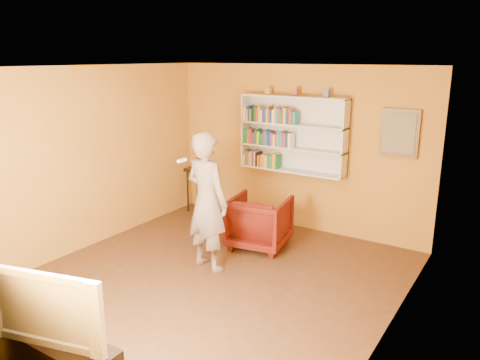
# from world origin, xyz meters

# --- Properties ---
(room_shell) EXTENTS (5.30, 5.80, 2.88)m
(room_shell) POSITION_xyz_m (0.00, 0.00, 1.02)
(room_shell) COLOR #432815
(room_shell) RESTS_ON ground
(bookshelf) EXTENTS (1.80, 0.29, 1.23)m
(bookshelf) POSITION_xyz_m (0.00, 2.41, 1.59)
(bookshelf) COLOR silver
(bookshelf) RESTS_ON room_shell
(books_row_lower) EXTENTS (0.65, 0.18, 0.26)m
(books_row_lower) POSITION_xyz_m (-0.54, 2.30, 1.13)
(books_row_lower) COLOR silver
(books_row_lower) RESTS_ON bookshelf
(books_row_middle) EXTENTS (0.89, 0.19, 0.26)m
(books_row_middle) POSITION_xyz_m (-0.41, 2.30, 1.51)
(books_row_middle) COLOR #176B2C
(books_row_middle) RESTS_ON bookshelf
(books_row_upper) EXTENTS (0.95, 0.19, 0.27)m
(books_row_upper) POSITION_xyz_m (-0.37, 2.30, 1.89)
(books_row_upper) COLOR silver
(books_row_upper) RESTS_ON bookshelf
(ornament_left) EXTENTS (0.08, 0.08, 0.11)m
(ornament_left) POSITION_xyz_m (-0.46, 2.35, 2.27)
(ornament_left) COLOR #B08532
(ornament_left) RESTS_ON bookshelf
(ornament_centre) EXTENTS (0.08, 0.08, 0.12)m
(ornament_centre) POSITION_xyz_m (0.03, 2.35, 2.27)
(ornament_centre) COLOR brown
(ornament_centre) RESTS_ON bookshelf
(ornament_right) EXTENTS (0.08, 0.08, 0.11)m
(ornament_right) POSITION_xyz_m (0.55, 2.35, 2.27)
(ornament_right) COLOR slate
(ornament_right) RESTS_ON bookshelf
(framed_painting) EXTENTS (0.55, 0.05, 0.70)m
(framed_painting) POSITION_xyz_m (1.65, 2.46, 1.75)
(framed_painting) COLOR #573B19
(framed_painting) RESTS_ON room_shell
(console_table) EXTENTS (0.50, 0.38, 0.82)m
(console_table) POSITION_xyz_m (-1.80, 2.25, 0.68)
(console_table) COLOR black
(console_table) RESTS_ON ground
(ruby_lustre) EXTENTS (0.16, 0.15, 0.25)m
(ruby_lustre) POSITION_xyz_m (-1.80, 2.25, 1.00)
(ruby_lustre) COLOR maroon
(ruby_lustre) RESTS_ON console_table
(armchair) EXTENTS (0.97, 0.99, 0.78)m
(armchair) POSITION_xyz_m (-0.04, 1.38, 0.39)
(armchair) COLOR #420604
(armchair) RESTS_ON ground
(person) EXTENTS (0.76, 0.58, 1.89)m
(person) POSITION_xyz_m (-0.26, 0.37, 0.95)
(person) COLOR #766257
(person) RESTS_ON ground
(game_remote) EXTENTS (0.04, 0.15, 0.04)m
(game_remote) POSITION_xyz_m (-0.38, 0.02, 1.56)
(game_remote) COLOR white
(game_remote) RESTS_ON person
(tv_cabinet) EXTENTS (1.27, 0.38, 0.45)m
(tv_cabinet) POSITION_xyz_m (0.03, -2.25, 0.23)
(tv_cabinet) COLOR black
(tv_cabinet) RESTS_ON ground
(television) EXTENTS (1.18, 0.44, 0.68)m
(television) POSITION_xyz_m (0.03, -2.25, 0.79)
(television) COLOR black
(television) RESTS_ON tv_cabinet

